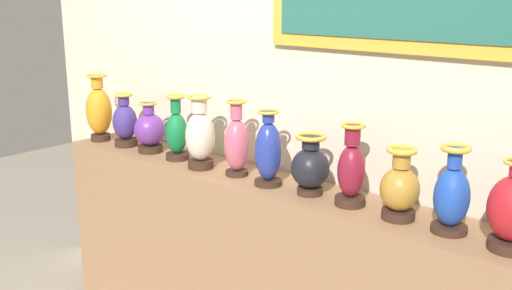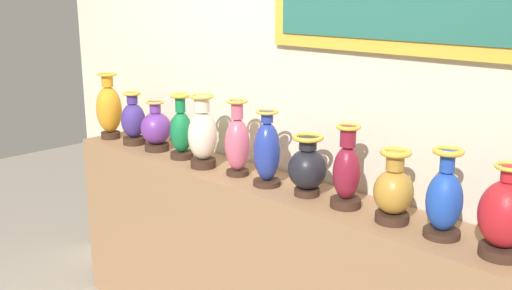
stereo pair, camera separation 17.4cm
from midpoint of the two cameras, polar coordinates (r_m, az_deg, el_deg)
display_shelf at (r=3.23m, az=1.58°, el=-12.13°), size 2.75×0.38×1.05m
back_wall at (r=3.11m, az=5.18°, el=4.11°), size 4.04×0.14×2.77m
vase_amber at (r=3.91m, az=-12.66°, el=3.36°), size 0.16×0.16×0.42m
vase_indigo at (r=3.74m, az=-10.37°, el=2.25°), size 0.15×0.15×0.33m
vase_violet at (r=3.57m, az=-8.17°, el=1.51°), size 0.18×0.18×0.30m
vase_emerald at (r=3.38m, az=-5.72°, el=1.30°), size 0.13×0.13×0.37m
vase_ivory at (r=3.19m, az=-3.58°, el=0.94°), size 0.16×0.16×0.40m
vase_rose at (r=3.05m, az=-0.16°, el=0.17°), size 0.13×0.13×0.40m
vase_cobalt at (r=2.89m, az=2.79°, el=-0.70°), size 0.14×0.14×0.37m
vase_onyx at (r=2.77m, az=6.74°, el=-2.15°), size 0.18×0.18×0.29m
vase_burgundy at (r=2.64m, az=10.54°, el=-2.60°), size 0.14×0.14×0.37m
vase_ochre at (r=2.52m, az=14.97°, el=-4.26°), size 0.16×0.16×0.31m
vase_sapphire at (r=2.43m, az=19.56°, el=-5.00°), size 0.14×0.14×0.36m
vase_crimson at (r=2.33m, az=24.70°, el=-6.24°), size 0.19×0.19×0.35m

